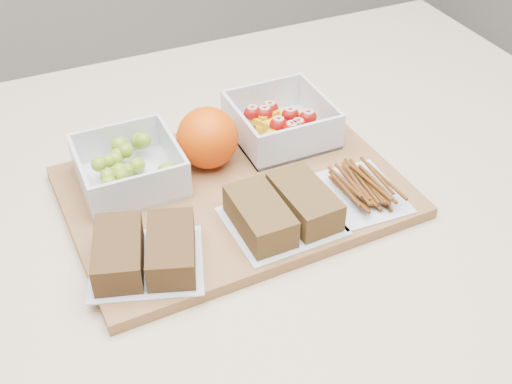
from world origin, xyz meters
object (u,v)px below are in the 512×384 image
Objects in this scene: orange at (208,138)px; sandwich_bag_center at (282,209)px; cutting_board at (234,192)px; fruit_container at (281,124)px; pretzel_bag at (360,186)px; grape_container at (130,167)px; sandwich_bag_left at (145,252)px.

sandwich_bag_center is at bearing -75.55° from orange.
fruit_container reaches higher than cutting_board.
pretzel_bag is at bearing 3.47° from sandwich_bag_center.
sandwich_bag_center is at bearing -115.17° from fruit_container.
orange reaches higher than pretzel_bag.
grape_container reaches higher than pretzel_bag.
orange is at bearing 104.45° from sandwich_bag_center.
grape_container is 0.95× the size of sandwich_bag_center.
fruit_container is 0.85× the size of sandwich_bag_left.
orange is at bearing 136.95° from pretzel_bag.
sandwich_bag_left reaches higher than pretzel_bag.
fruit_container reaches higher than sandwich_bag_center.
sandwich_bag_left is (-0.13, -0.15, -0.02)m from orange.
orange is (0.11, -0.00, 0.02)m from grape_container.
sandwich_bag_center reaches higher than cutting_board.
sandwich_bag_left is at bearing -178.39° from pretzel_bag.
cutting_board is 3.23× the size of fruit_container.
sandwich_bag_center is (0.03, -0.09, 0.03)m from cutting_board.
sandwich_bag_center is at bearing -46.65° from grape_container.
fruit_container is 0.16m from pretzel_bag.
sandwich_bag_center is at bearing -74.37° from cutting_board.
fruit_container reaches higher than pretzel_bag.
sandwich_bag_center reaches higher than sandwich_bag_left.
sandwich_bag_left reaches higher than cutting_board.
sandwich_bag_center is at bearing 0.37° from sandwich_bag_left.
grape_container is 0.11m from orange.
pretzel_bag is at bearing -29.54° from grape_container.
grape_container is 0.97× the size of fruit_container.
sandwich_bag_left is (-0.03, -0.15, -0.00)m from grape_container.
pretzel_bag is (0.03, -0.16, -0.01)m from fruit_container.
sandwich_bag_center reaches higher than pretzel_bag.
cutting_board is 3.33× the size of grape_container.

